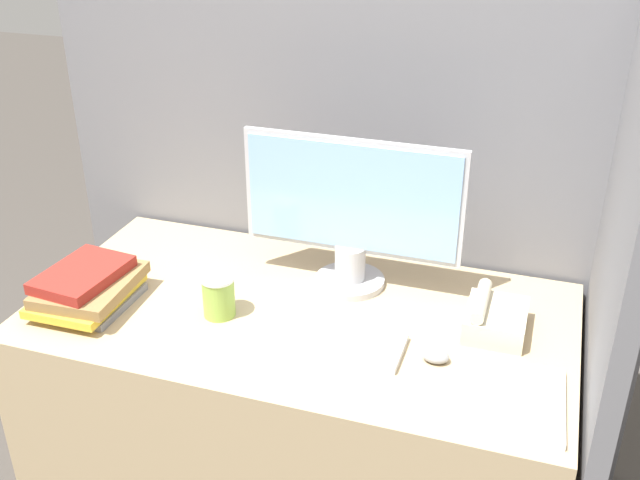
% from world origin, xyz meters
% --- Properties ---
extents(cubicle_panel_rear, '(1.86, 0.04, 1.62)m').
position_xyz_m(cubicle_panel_rear, '(0.00, 0.81, 0.81)').
color(cubicle_panel_rear, slate).
rests_on(cubicle_panel_rear, ground_plane).
extents(cubicle_panel_right, '(0.04, 0.83, 1.62)m').
position_xyz_m(cubicle_panel_right, '(0.77, 0.41, 0.81)').
color(cubicle_panel_right, slate).
rests_on(cubicle_panel_right, ground_plane).
extents(desk, '(1.46, 0.77, 0.72)m').
position_xyz_m(desk, '(0.00, 0.38, 0.36)').
color(desk, tan).
rests_on(desk, ground_plane).
extents(monitor, '(0.62, 0.20, 0.44)m').
position_xyz_m(monitor, '(0.09, 0.57, 0.94)').
color(monitor, '#B7B7BC').
rests_on(monitor, desk).
extents(keyboard, '(0.40, 0.15, 0.02)m').
position_xyz_m(keyboard, '(0.11, 0.26, 0.73)').
color(keyboard, silver).
rests_on(keyboard, desk).
extents(mouse, '(0.07, 0.05, 0.03)m').
position_xyz_m(mouse, '(0.39, 0.27, 0.74)').
color(mouse, gray).
rests_on(mouse, desk).
extents(coffee_cup, '(0.09, 0.09, 0.12)m').
position_xyz_m(coffee_cup, '(-0.20, 0.30, 0.78)').
color(coffee_cup, '#8CB247').
rests_on(coffee_cup, desk).
extents(book_stack, '(0.24, 0.30, 0.11)m').
position_xyz_m(book_stack, '(-0.56, 0.24, 0.78)').
color(book_stack, slate).
rests_on(book_stack, desk).
extents(desk_telephone, '(0.15, 0.18, 0.10)m').
position_xyz_m(desk_telephone, '(0.51, 0.45, 0.76)').
color(desk_telephone, beige).
rests_on(desk_telephone, desk).
extents(paper_pile, '(0.24, 0.28, 0.02)m').
position_xyz_m(paper_pile, '(0.58, 0.17, 0.73)').
color(paper_pile, white).
rests_on(paper_pile, desk).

